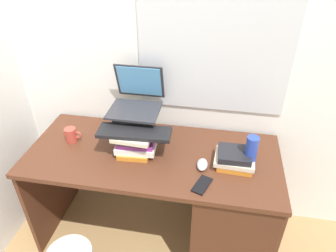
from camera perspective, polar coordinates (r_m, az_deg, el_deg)
The scene contains 12 objects.
ground_plane at distance 2.40m, azimuth -2.34°, elevation -19.07°, with size 6.00×6.00×0.00m, color #9E7A4C.
wall_back at distance 1.91m, azimuth -0.71°, elevation 15.18°, with size 6.00×0.06×2.60m.
desk at distance 2.04m, azimuth 8.29°, elevation -14.10°, with size 1.51×0.65×0.74m.
book_stack_tall at distance 1.93m, azimuth -6.21°, elevation 0.16°, with size 0.25×0.19×0.21m.
book_stack_keyboard_riser at distance 1.82m, azimuth -6.16°, elevation -3.20°, with size 0.25×0.19×0.15m.
book_stack_side at distance 1.79m, azimuth 12.19°, elevation -5.91°, with size 0.23×0.19×0.10m.
laptop at distance 1.90m, azimuth -5.82°, elevation 5.15°, with size 0.30×0.31×0.25m.
keyboard at distance 1.77m, azimuth -6.24°, elevation -1.18°, with size 0.42×0.14×0.02m, color black.
computer_mouse at distance 1.77m, azimuth 6.36°, elevation -7.08°, with size 0.06×0.10×0.04m, color #A5A8AD.
mug at distance 2.03m, azimuth -17.43°, elevation -1.56°, with size 0.11×0.07×0.09m.
water_bottle at distance 1.76m, azimuth 15.03°, elevation -4.78°, with size 0.07×0.07×0.21m, color #263FA5.
cell_phone at distance 1.66m, azimuth 6.31°, elevation -10.76°, with size 0.07×0.14×0.01m, color black.
Camera 1 is at (0.35, -1.41, 1.91)m, focal length 33.01 mm.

